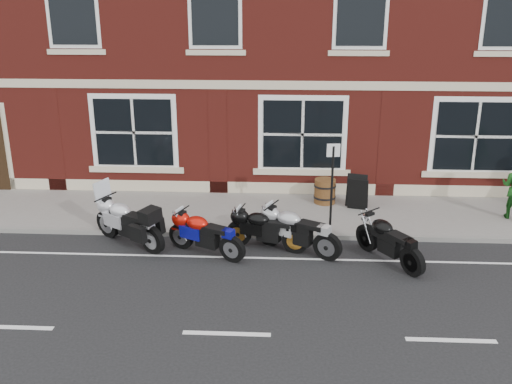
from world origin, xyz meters
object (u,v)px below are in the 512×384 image
(a_board_sign, at_px, (357,192))
(moto_sport_silver, at_px, (297,229))
(moto_touring_silver, at_px, (128,220))
(moto_sport_black, at_px, (265,228))
(moto_sport_red, at_px, (205,233))
(barrel_planter, at_px, (325,191))
(parking_sign, at_px, (332,182))
(moto_naked_black, at_px, (389,239))

(a_board_sign, bearing_deg, moto_sport_silver, -106.58)
(moto_touring_silver, height_order, moto_sport_black, moto_touring_silver)
(moto_sport_red, xyz_separation_m, barrel_planter, (3.01, 3.41, -0.07))
(moto_touring_silver, height_order, moto_sport_silver, moto_touring_silver)
(moto_sport_red, height_order, moto_sport_silver, moto_sport_silver)
(a_board_sign, bearing_deg, moto_sport_black, -118.06)
(moto_sport_red, bearing_deg, moto_sport_silver, -55.46)
(moto_sport_silver, relative_size, parking_sign, 0.88)
(a_board_sign, relative_size, barrel_planter, 1.33)
(moto_naked_black, bearing_deg, moto_sport_black, 135.98)
(moto_sport_black, height_order, a_board_sign, a_board_sign)
(moto_sport_black, xyz_separation_m, barrel_planter, (1.61, 3.01, -0.06))
(parking_sign, bearing_deg, moto_touring_silver, -178.41)
(moto_sport_silver, distance_m, a_board_sign, 3.24)
(moto_sport_black, distance_m, parking_sign, 2.03)
(moto_touring_silver, relative_size, parking_sign, 0.87)
(a_board_sign, xyz_separation_m, parking_sign, (-0.87, -1.76, 0.86))
(barrel_planter, bearing_deg, moto_sport_red, -131.38)
(moto_touring_silver, distance_m, moto_sport_red, 2.03)
(moto_naked_black, relative_size, barrel_planter, 2.70)
(moto_sport_red, height_order, barrel_planter, moto_sport_red)
(moto_sport_silver, bearing_deg, moto_naked_black, -71.60)
(moto_sport_black, distance_m, moto_naked_black, 2.90)
(moto_sport_red, relative_size, barrel_planter, 2.72)
(parking_sign, bearing_deg, barrel_planter, 83.36)
(moto_sport_red, distance_m, parking_sign, 3.38)
(moto_sport_black, bearing_deg, parking_sign, -47.03)
(moto_naked_black, height_order, a_board_sign, a_board_sign)
(barrel_planter, bearing_deg, parking_sign, -89.86)
(moto_naked_black, bearing_deg, a_board_sign, 64.01)
(moto_sport_black, bearing_deg, moto_sport_silver, -85.45)
(a_board_sign, distance_m, parking_sign, 2.14)
(moto_naked_black, xyz_separation_m, barrel_planter, (-1.23, 3.59, -0.09))
(moto_sport_black, relative_size, barrel_planter, 2.84)
(moto_sport_black, xyz_separation_m, moto_naked_black, (2.84, -0.58, 0.03))
(moto_sport_black, relative_size, moto_sport_silver, 0.99)
(moto_touring_silver, bearing_deg, barrel_planter, -24.96)
(moto_touring_silver, bearing_deg, parking_sign, -46.97)
(moto_sport_red, relative_size, parking_sign, 0.84)
(moto_sport_red, xyz_separation_m, moto_sport_black, (1.40, 0.40, -0.01))
(moto_touring_silver, height_order, moto_sport_red, moto_touring_silver)
(moto_touring_silver, relative_size, moto_sport_black, 0.99)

